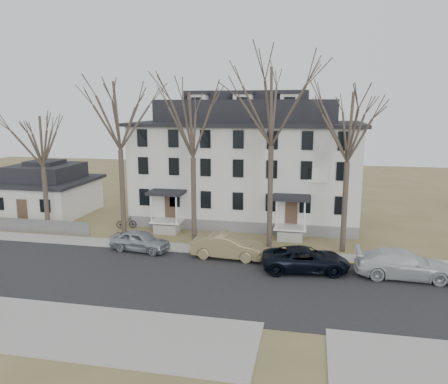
% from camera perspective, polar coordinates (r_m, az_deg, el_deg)
% --- Properties ---
extents(ground, '(120.00, 120.00, 0.00)m').
position_cam_1_polar(ground, '(25.34, 1.29, -13.82)').
color(ground, olive).
rests_on(ground, ground).
extents(main_road, '(120.00, 10.00, 0.04)m').
position_cam_1_polar(main_road, '(27.14, 2.06, -12.06)').
color(main_road, '#27272A').
rests_on(main_road, ground).
extents(far_sidewalk, '(120.00, 2.00, 0.08)m').
position_cam_1_polar(far_sidewalk, '(32.68, 3.82, -7.97)').
color(far_sidewalk, '#A09F97').
rests_on(far_sidewalk, ground).
extents(near_sidewalk_left, '(20.00, 5.00, 0.08)m').
position_cam_1_polar(near_sidewalk_left, '(23.87, -21.19, -16.28)').
color(near_sidewalk_left, '#A09F97').
rests_on(near_sidewalk_left, ground).
extents(yellow_curb, '(14.00, 0.25, 0.06)m').
position_cam_1_polar(yellow_curb, '(31.60, 12.72, -8.92)').
color(yellow_curb, gold).
rests_on(yellow_curb, ground).
extents(boarding_house, '(20.80, 12.36, 12.05)m').
position_cam_1_polar(boarding_house, '(41.36, 3.04, 3.76)').
color(boarding_house, slate).
rests_on(boarding_house, ground).
extents(small_house, '(8.70, 8.70, 5.00)m').
position_cam_1_polar(small_house, '(47.33, -22.09, 0.05)').
color(small_house, silver).
rests_on(small_house, ground).
extents(fence, '(14.00, 0.06, 1.20)m').
position_cam_1_polar(fence, '(42.11, -25.58, -4.68)').
color(fence, gray).
rests_on(fence, ground).
extents(tree_far_left, '(8.40, 8.40, 13.72)m').
position_cam_1_polar(tree_far_left, '(35.73, -13.59, 10.29)').
color(tree_far_left, '#473B31').
rests_on(tree_far_left, ground).
extents(tree_mid_left, '(7.80, 7.80, 12.74)m').
position_cam_1_polar(tree_mid_left, '(33.67, -4.11, 9.27)').
color(tree_mid_left, '#473B31').
rests_on(tree_mid_left, ground).
extents(tree_center, '(9.00, 9.00, 14.70)m').
position_cam_1_polar(tree_center, '(32.55, 6.30, 11.78)').
color(tree_center, '#473B31').
rests_on(tree_center, ground).
extents(tree_mid_right, '(7.80, 7.80, 12.74)m').
position_cam_1_polar(tree_mid_right, '(32.52, 16.05, 8.80)').
color(tree_mid_right, '#473B31').
rests_on(tree_mid_right, ground).
extents(tree_bungalow, '(6.60, 6.60, 10.78)m').
position_cam_1_polar(tree_bungalow, '(39.28, -22.79, 6.54)').
color(tree_bungalow, '#473B31').
rests_on(tree_bungalow, ground).
extents(car_silver, '(4.75, 2.43, 1.55)m').
position_cam_1_polar(car_silver, '(33.41, -10.90, -6.33)').
color(car_silver, '#9CA5AE').
rests_on(car_silver, ground).
extents(car_tan, '(5.31, 2.10, 1.72)m').
position_cam_1_polar(car_tan, '(31.32, 0.50, -7.15)').
color(car_tan, '#928457').
rests_on(car_tan, ground).
extents(car_navy, '(5.98, 3.38, 1.58)m').
position_cam_1_polar(car_navy, '(29.43, 10.63, -8.72)').
color(car_navy, black).
rests_on(car_navy, ground).
extents(car_white, '(6.00, 2.46, 1.74)m').
position_cam_1_polar(car_white, '(30.12, 22.42, -8.77)').
color(car_white, silver).
rests_on(car_white, ground).
extents(bicycle_left, '(1.67, 0.61, 0.87)m').
position_cam_1_polar(bicycle_left, '(38.27, -7.84, -4.50)').
color(bicycle_left, black).
rests_on(bicycle_left, ground).
extents(bicycle_right, '(1.84, 1.03, 1.06)m').
position_cam_1_polar(bicycle_right, '(39.69, -12.63, -3.95)').
color(bicycle_right, black).
rests_on(bicycle_right, ground).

